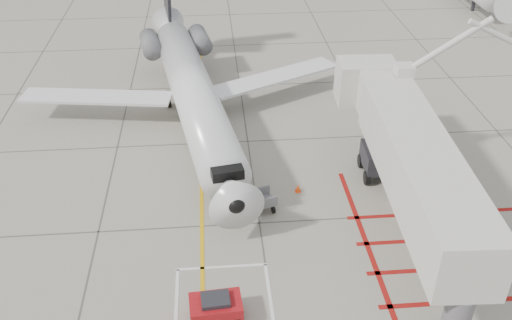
{
  "coord_description": "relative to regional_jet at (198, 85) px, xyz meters",
  "views": [
    {
      "loc": [
        -2.08,
        -18.25,
        18.29
      ],
      "look_at": [
        0.0,
        6.0,
        2.5
      ],
      "focal_mm": 40.0,
      "sensor_mm": 36.0,
      "label": 1
    }
  ],
  "objects": [
    {
      "name": "jet_bridge",
      "position": [
        9.86,
        -10.54,
        -0.06
      ],
      "size": [
        9.44,
        18.6,
        7.29
      ],
      "primitive_type": null,
      "rotation": [
        0.0,
        0.0,
        -0.04
      ],
      "color": "silver",
      "rests_on": "ground_plane"
    },
    {
      "name": "cone_nose",
      "position": [
        1.76,
        -7.43,
        -3.47
      ],
      "size": [
        0.35,
        0.35,
        0.48
      ],
      "primitive_type": "cone",
      "color": "#FF560D",
      "rests_on": "ground_plane"
    },
    {
      "name": "ground_power_unit",
      "position": [
        11.74,
        -7.5,
        -2.71
      ],
      "size": [
        2.82,
        2.05,
        2.01
      ],
      "primitive_type": null,
      "rotation": [
        0.0,
        0.0,
        0.25
      ],
      "color": "beige",
      "rests_on": "ground_plane"
    },
    {
      "name": "baggage_cart",
      "position": [
        2.88,
        -7.56,
        -3.15
      ],
      "size": [
        2.03,
        1.59,
        1.13
      ],
      "primitive_type": null,
      "rotation": [
        0.0,
        0.0,
        0.29
      ],
      "color": "slate",
      "rests_on": "ground_plane"
    },
    {
      "name": "ground_plane",
      "position": [
        2.89,
        -12.54,
        -3.71
      ],
      "size": [
        260.0,
        260.0,
        0.0
      ],
      "primitive_type": "plane",
      "color": "gray",
      "rests_on": "ground"
    },
    {
      "name": "regional_jet",
      "position": [
        0.0,
        0.0,
        0.0
      ],
      "size": [
        26.91,
        31.7,
        7.42
      ],
      "primitive_type": null,
      "rotation": [
        0.0,
        0.0,
        0.17
      ],
      "color": "silver",
      "rests_on": "ground_plane"
    },
    {
      "name": "pushback_tug",
      "position": [
        0.56,
        -14.53,
        -3.09
      ],
      "size": [
        2.22,
        1.48,
        1.24
      ],
      "primitive_type": null,
      "rotation": [
        0.0,
        0.0,
        0.07
      ],
      "color": "#A00F15",
      "rests_on": "ground_plane"
    },
    {
      "name": "cone_side",
      "position": [
        5.23,
        -6.02,
        -3.49
      ],
      "size": [
        0.32,
        0.32,
        0.44
      ],
      "primitive_type": "cone",
      "color": "#FF430D",
      "rests_on": "ground_plane"
    }
  ]
}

